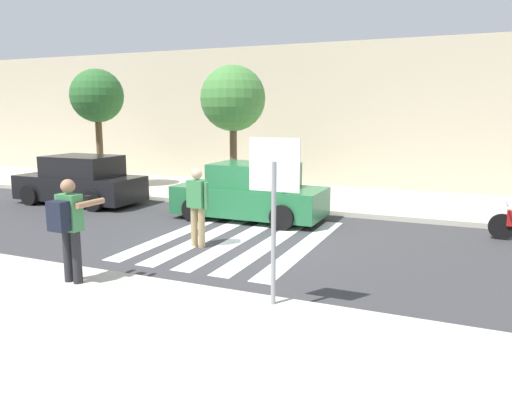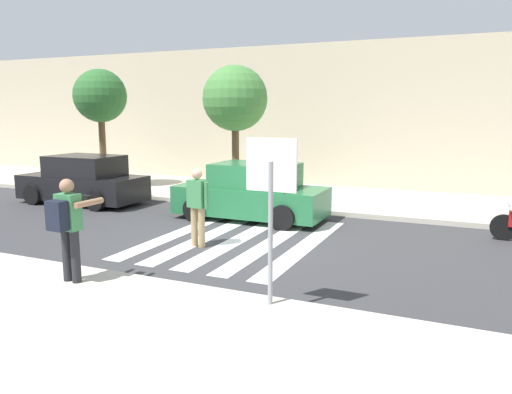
# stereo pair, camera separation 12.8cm
# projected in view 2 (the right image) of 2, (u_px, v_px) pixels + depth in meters

# --- Properties ---
(ground_plane) EXTENTS (120.00, 120.00, 0.00)m
(ground_plane) POSITION_uv_depth(u_px,v_px,m) (236.00, 241.00, 11.43)
(ground_plane) COLOR #38383A
(sidewalk_near) EXTENTS (60.00, 6.00, 0.14)m
(sidewalk_near) POSITION_uv_depth(u_px,v_px,m) (1.00, 359.00, 5.84)
(sidewalk_near) COLOR beige
(sidewalk_near) RESTS_ON ground
(sidewalk_far) EXTENTS (60.00, 4.80, 0.14)m
(sidewalk_far) POSITION_uv_depth(u_px,v_px,m) (314.00, 197.00, 16.82)
(sidewalk_far) COLOR beige
(sidewalk_far) RESTS_ON ground
(building_facade_far) EXTENTS (56.00, 4.00, 5.44)m
(building_facade_far) POSITION_uv_depth(u_px,v_px,m) (348.00, 117.00, 20.33)
(building_facade_far) COLOR beige
(building_facade_far) RESTS_ON ground
(crosswalk_stripe_0) EXTENTS (0.44, 5.20, 0.01)m
(crosswalk_stripe_0) POSITION_uv_depth(u_px,v_px,m) (181.00, 232.00, 12.25)
(crosswalk_stripe_0) COLOR silver
(crosswalk_stripe_0) RESTS_ON ground
(crosswalk_stripe_1) EXTENTS (0.44, 5.20, 0.01)m
(crosswalk_stripe_1) POSITION_uv_depth(u_px,v_px,m) (209.00, 235.00, 11.93)
(crosswalk_stripe_1) COLOR silver
(crosswalk_stripe_1) RESTS_ON ground
(crosswalk_stripe_2) EXTENTS (0.44, 5.20, 0.01)m
(crosswalk_stripe_2) POSITION_uv_depth(u_px,v_px,m) (239.00, 239.00, 11.61)
(crosswalk_stripe_2) COLOR silver
(crosswalk_stripe_2) RESTS_ON ground
(crosswalk_stripe_3) EXTENTS (0.44, 5.20, 0.01)m
(crosswalk_stripe_3) POSITION_uv_depth(u_px,v_px,m) (271.00, 242.00, 11.29)
(crosswalk_stripe_3) COLOR silver
(crosswalk_stripe_3) RESTS_ON ground
(crosswalk_stripe_4) EXTENTS (0.44, 5.20, 0.01)m
(crosswalk_stripe_4) POSITION_uv_depth(u_px,v_px,m) (305.00, 246.00, 10.97)
(crosswalk_stripe_4) COLOR silver
(crosswalk_stripe_4) RESTS_ON ground
(stop_sign) EXTENTS (0.76, 0.08, 2.43)m
(stop_sign) POSITION_uv_depth(u_px,v_px,m) (271.00, 185.00, 7.06)
(stop_sign) COLOR gray
(stop_sign) RESTS_ON sidewalk_near
(photographer_with_backpack) EXTENTS (0.61, 0.86, 1.72)m
(photographer_with_backpack) POSITION_uv_depth(u_px,v_px,m) (68.00, 221.00, 8.12)
(photographer_with_backpack) COLOR #232328
(photographer_with_backpack) RESTS_ON sidewalk_near
(pedestrian_crossing) EXTENTS (0.58, 0.29, 1.72)m
(pedestrian_crossing) POSITION_uv_depth(u_px,v_px,m) (197.00, 203.00, 10.81)
(pedestrian_crossing) COLOR tan
(pedestrian_crossing) RESTS_ON ground
(parked_car_black) EXTENTS (4.10, 1.92, 1.55)m
(parked_car_black) POSITION_uv_depth(u_px,v_px,m) (83.00, 181.00, 16.02)
(parked_car_black) COLOR black
(parked_car_black) RESTS_ON ground
(parked_car_green) EXTENTS (4.10, 1.92, 1.55)m
(parked_car_green) POSITION_uv_depth(u_px,v_px,m) (252.00, 193.00, 13.63)
(parked_car_green) COLOR #236B3D
(parked_car_green) RESTS_ON ground
(street_tree_west) EXTENTS (1.92, 1.92, 4.31)m
(street_tree_west) POSITION_uv_depth(u_px,v_px,m) (100.00, 97.00, 18.14)
(street_tree_west) COLOR brown
(street_tree_west) RESTS_ON sidewalk_far
(street_tree_center) EXTENTS (2.12, 2.12, 4.27)m
(street_tree_center) POSITION_uv_depth(u_px,v_px,m) (235.00, 99.00, 16.11)
(street_tree_center) COLOR brown
(street_tree_center) RESTS_ON sidewalk_far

